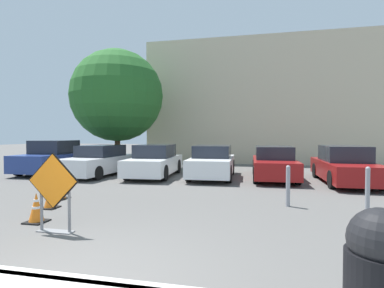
{
  "coord_description": "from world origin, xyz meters",
  "views": [
    {
      "loc": [
        2.31,
        -3.24,
        1.89
      ],
      "look_at": [
        -0.85,
        11.16,
        1.46
      ],
      "focal_mm": 28.0,
      "sensor_mm": 36.0,
      "label": 1
    }
  ],
  "objects_px": {
    "parked_car_nearest": "(54,158)",
    "parked_car_fourth": "(212,163)",
    "traffic_cone_second": "(50,197)",
    "traffic_cone_third": "(60,189)",
    "bollard_second": "(368,187)",
    "bollard_nearest": "(288,185)",
    "parked_car_second": "(100,161)",
    "parked_car_third": "(155,162)",
    "parked_car_sixth": "(344,166)",
    "road_closed_sign": "(54,188)",
    "trash_bin": "(381,279)",
    "traffic_cone_nearest": "(36,208)",
    "parked_car_fifth": "(274,164)"
  },
  "relations": [
    {
      "from": "parked_car_nearest",
      "to": "parked_car_fourth",
      "type": "relative_size",
      "value": 0.98
    },
    {
      "from": "traffic_cone_second",
      "to": "traffic_cone_third",
      "type": "relative_size",
      "value": 0.96
    },
    {
      "from": "traffic_cone_third",
      "to": "traffic_cone_second",
      "type": "bearing_deg",
      "value": -65.54
    },
    {
      "from": "parked_car_nearest",
      "to": "bollard_second",
      "type": "distance_m",
      "value": 13.57
    },
    {
      "from": "bollard_nearest",
      "to": "parked_car_second",
      "type": "bearing_deg",
      "value": 150.32
    },
    {
      "from": "parked_car_third",
      "to": "parked_car_sixth",
      "type": "relative_size",
      "value": 0.97
    },
    {
      "from": "road_closed_sign",
      "to": "parked_car_third",
      "type": "distance_m",
      "value": 8.07
    },
    {
      "from": "road_closed_sign",
      "to": "parked_car_second",
      "type": "relative_size",
      "value": 0.34
    },
    {
      "from": "road_closed_sign",
      "to": "parked_car_sixth",
      "type": "bearing_deg",
      "value": 47.07
    },
    {
      "from": "traffic_cone_third",
      "to": "bollard_nearest",
      "type": "distance_m",
      "value": 6.56
    },
    {
      "from": "trash_bin",
      "to": "parked_car_nearest",
      "type": "bearing_deg",
      "value": 136.35
    },
    {
      "from": "parked_car_third",
      "to": "bollard_nearest",
      "type": "height_order",
      "value": "parked_car_third"
    },
    {
      "from": "traffic_cone_nearest",
      "to": "parked_car_third",
      "type": "height_order",
      "value": "parked_car_third"
    },
    {
      "from": "parked_car_second",
      "to": "bollard_nearest",
      "type": "xyz_separation_m",
      "value": [
        8.1,
        -4.62,
        -0.08
      ]
    },
    {
      "from": "road_closed_sign",
      "to": "parked_car_second",
      "type": "distance_m",
      "value": 8.57
    },
    {
      "from": "traffic_cone_second",
      "to": "trash_bin",
      "type": "relative_size",
      "value": 0.51
    },
    {
      "from": "traffic_cone_nearest",
      "to": "parked_car_sixth",
      "type": "height_order",
      "value": "parked_car_sixth"
    },
    {
      "from": "parked_car_fourth",
      "to": "parked_car_fifth",
      "type": "xyz_separation_m",
      "value": [
        2.67,
        0.25,
        -0.01
      ]
    },
    {
      "from": "parked_car_third",
      "to": "bollard_second",
      "type": "xyz_separation_m",
      "value": [
        7.36,
        -4.8,
        -0.1
      ]
    },
    {
      "from": "traffic_cone_second",
      "to": "parked_car_second",
      "type": "height_order",
      "value": "parked_car_second"
    },
    {
      "from": "traffic_cone_second",
      "to": "parked_car_sixth",
      "type": "relative_size",
      "value": 0.13
    },
    {
      "from": "parked_car_nearest",
      "to": "parked_car_second",
      "type": "bearing_deg",
      "value": 174.53
    },
    {
      "from": "parked_car_fourth",
      "to": "bollard_second",
      "type": "distance_m",
      "value": 6.79
    },
    {
      "from": "trash_bin",
      "to": "bollard_second",
      "type": "distance_m",
      "value": 5.89
    },
    {
      "from": "bollard_nearest",
      "to": "parked_car_fifth",
      "type": "bearing_deg",
      "value": 91.13
    },
    {
      "from": "traffic_cone_nearest",
      "to": "traffic_cone_second",
      "type": "bearing_deg",
      "value": 116.09
    },
    {
      "from": "parked_car_second",
      "to": "road_closed_sign",
      "type": "bearing_deg",
      "value": 117.3
    },
    {
      "from": "traffic_cone_nearest",
      "to": "trash_bin",
      "type": "height_order",
      "value": "trash_bin"
    },
    {
      "from": "road_closed_sign",
      "to": "parked_car_fifth",
      "type": "distance_m",
      "value": 9.53
    },
    {
      "from": "traffic_cone_nearest",
      "to": "parked_car_sixth",
      "type": "xyz_separation_m",
      "value": [
        8.05,
        7.25,
        0.36
      ]
    },
    {
      "from": "bollard_nearest",
      "to": "traffic_cone_third",
      "type": "bearing_deg",
      "value": -175.71
    },
    {
      "from": "parked_car_nearest",
      "to": "trash_bin",
      "type": "xyz_separation_m",
      "value": [
        10.95,
        -10.45,
        -0.02
      ]
    },
    {
      "from": "traffic_cone_third",
      "to": "parked_car_fourth",
      "type": "xyz_separation_m",
      "value": [
        3.76,
        5.4,
        0.38
      ]
    },
    {
      "from": "traffic_cone_second",
      "to": "trash_bin",
      "type": "height_order",
      "value": "trash_bin"
    },
    {
      "from": "traffic_cone_second",
      "to": "trash_bin",
      "type": "distance_m",
      "value": 7.48
    },
    {
      "from": "parked_car_second",
      "to": "parked_car_sixth",
      "type": "height_order",
      "value": "parked_car_sixth"
    },
    {
      "from": "road_closed_sign",
      "to": "traffic_cone_third",
      "type": "distance_m",
      "value": 3.36
    },
    {
      "from": "parked_car_fifth",
      "to": "bollard_nearest",
      "type": "relative_size",
      "value": 4.09
    },
    {
      "from": "bollard_second",
      "to": "road_closed_sign",
      "type": "bearing_deg",
      "value": -153.88
    },
    {
      "from": "parked_car_second",
      "to": "parked_car_fourth",
      "type": "relative_size",
      "value": 1.08
    },
    {
      "from": "traffic_cone_second",
      "to": "parked_car_third",
      "type": "height_order",
      "value": "parked_car_third"
    },
    {
      "from": "traffic_cone_third",
      "to": "parked_car_fourth",
      "type": "distance_m",
      "value": 6.59
    },
    {
      "from": "road_closed_sign",
      "to": "parked_car_nearest",
      "type": "xyz_separation_m",
      "value": [
        -6.11,
        8.04,
        -0.12
      ]
    },
    {
      "from": "parked_car_nearest",
      "to": "bollard_nearest",
      "type": "xyz_separation_m",
      "value": [
        10.77,
        -4.82,
        -0.17
      ]
    },
    {
      "from": "road_closed_sign",
      "to": "parked_car_nearest",
      "type": "distance_m",
      "value": 10.1
    },
    {
      "from": "parked_car_sixth",
      "to": "bollard_second",
      "type": "relative_size",
      "value": 4.17
    },
    {
      "from": "traffic_cone_third",
      "to": "trash_bin",
      "type": "bearing_deg",
      "value": -37.42
    },
    {
      "from": "parked_car_fifth",
      "to": "trash_bin",
      "type": "bearing_deg",
      "value": 90.25
    },
    {
      "from": "traffic_cone_nearest",
      "to": "parked_car_nearest",
      "type": "xyz_separation_m",
      "value": [
        -5.29,
        7.52,
        0.43
      ]
    },
    {
      "from": "bollard_second",
      "to": "parked_car_third",
      "type": "bearing_deg",
      "value": 146.86
    }
  ]
}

